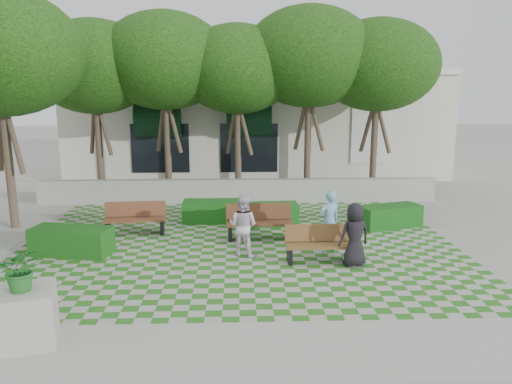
{
  "coord_description": "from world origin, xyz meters",
  "views": [
    {
      "loc": [
        -0.01,
        -12.32,
        4.34
      ],
      "look_at": [
        0.5,
        1.5,
        1.4
      ],
      "focal_mm": 35.0,
      "sensor_mm": 36.0,
      "label": 1
    }
  ],
  "objects_px": {
    "bench_east": "(320,244)",
    "person_blue": "(329,221)",
    "planter_front": "(25,305)",
    "hedge_midleft": "(214,211)",
    "person_white": "(243,226)",
    "hedge_east": "(390,216)",
    "person_dark": "(355,235)",
    "hedge_west": "(72,241)",
    "bench_west": "(135,219)",
    "bench_mid": "(259,222)",
    "hedge_midright": "(267,214)"
  },
  "relations": [
    {
      "from": "person_white",
      "to": "hedge_east",
      "type": "bearing_deg",
      "value": -125.58
    },
    {
      "from": "person_blue",
      "to": "bench_east",
      "type": "bearing_deg",
      "value": 39.51
    },
    {
      "from": "hedge_midleft",
      "to": "person_blue",
      "type": "relative_size",
      "value": 1.19
    },
    {
      "from": "bench_east",
      "to": "hedge_west",
      "type": "height_order",
      "value": "bench_east"
    },
    {
      "from": "person_white",
      "to": "bench_east",
      "type": "bearing_deg",
      "value": -169.07
    },
    {
      "from": "bench_east",
      "to": "person_dark",
      "type": "distance_m",
      "value": 0.92
    },
    {
      "from": "bench_west",
      "to": "person_dark",
      "type": "xyz_separation_m",
      "value": [
        5.93,
        -2.96,
        0.33
      ]
    },
    {
      "from": "person_dark",
      "to": "person_white",
      "type": "distance_m",
      "value": 2.85
    },
    {
      "from": "planter_front",
      "to": "hedge_midleft",
      "type": "bearing_deg",
      "value": 69.86
    },
    {
      "from": "person_blue",
      "to": "hedge_east",
      "type": "bearing_deg",
      "value": -159.92
    },
    {
      "from": "hedge_west",
      "to": "person_dark",
      "type": "relative_size",
      "value": 1.31
    },
    {
      "from": "hedge_midleft",
      "to": "hedge_west",
      "type": "distance_m",
      "value": 4.75
    },
    {
      "from": "bench_mid",
      "to": "hedge_west",
      "type": "height_order",
      "value": "bench_mid"
    },
    {
      "from": "bench_east",
      "to": "person_blue",
      "type": "xyz_separation_m",
      "value": [
        0.35,
        0.72,
        0.4
      ]
    },
    {
      "from": "hedge_midleft",
      "to": "person_dark",
      "type": "height_order",
      "value": "person_dark"
    },
    {
      "from": "hedge_midleft",
      "to": "person_blue",
      "type": "distance_m",
      "value": 4.51
    },
    {
      "from": "planter_front",
      "to": "person_blue",
      "type": "distance_m",
      "value": 7.61
    },
    {
      "from": "hedge_east",
      "to": "hedge_midleft",
      "type": "height_order",
      "value": "hedge_midleft"
    },
    {
      "from": "bench_west",
      "to": "person_dark",
      "type": "distance_m",
      "value": 6.63
    },
    {
      "from": "hedge_west",
      "to": "bench_east",
      "type": "bearing_deg",
      "value": -6.8
    },
    {
      "from": "bench_east",
      "to": "bench_mid",
      "type": "relative_size",
      "value": 0.9
    },
    {
      "from": "hedge_midright",
      "to": "hedge_west",
      "type": "distance_m",
      "value": 5.91
    },
    {
      "from": "hedge_midleft",
      "to": "person_white",
      "type": "relative_size",
      "value": 1.24
    },
    {
      "from": "bench_east",
      "to": "hedge_midright",
      "type": "height_order",
      "value": "bench_east"
    },
    {
      "from": "hedge_east",
      "to": "planter_front",
      "type": "xyz_separation_m",
      "value": [
        -8.4,
        -6.96,
        0.36
      ]
    },
    {
      "from": "bench_mid",
      "to": "bench_west",
      "type": "distance_m",
      "value": 3.75
    },
    {
      "from": "bench_east",
      "to": "person_blue",
      "type": "relative_size",
      "value": 1.05
    },
    {
      "from": "planter_front",
      "to": "bench_mid",
      "type": "bearing_deg",
      "value": 54.27
    },
    {
      "from": "bench_west",
      "to": "hedge_east",
      "type": "xyz_separation_m",
      "value": [
        7.85,
        0.43,
        -0.11
      ]
    },
    {
      "from": "person_dark",
      "to": "person_blue",
      "type": "bearing_deg",
      "value": -82.74
    },
    {
      "from": "bench_mid",
      "to": "hedge_east",
      "type": "bearing_deg",
      "value": 11.5
    },
    {
      "from": "bench_west",
      "to": "hedge_east",
      "type": "bearing_deg",
      "value": -1.28
    },
    {
      "from": "hedge_east",
      "to": "planter_front",
      "type": "bearing_deg",
      "value": -140.37
    },
    {
      "from": "bench_east",
      "to": "hedge_midleft",
      "type": "distance_m",
      "value": 4.8
    },
    {
      "from": "hedge_midright",
      "to": "bench_east",
      "type": "bearing_deg",
      "value": -71.42
    },
    {
      "from": "bench_mid",
      "to": "hedge_west",
      "type": "xyz_separation_m",
      "value": [
        -4.98,
        -1.23,
        -0.12
      ]
    },
    {
      "from": "hedge_west",
      "to": "bench_mid",
      "type": "bearing_deg",
      "value": 13.88
    },
    {
      "from": "bench_east",
      "to": "person_blue",
      "type": "distance_m",
      "value": 0.9
    },
    {
      "from": "hedge_west",
      "to": "hedge_midleft",
      "type": "bearing_deg",
      "value": 40.87
    },
    {
      "from": "bench_east",
      "to": "hedge_east",
      "type": "xyz_separation_m",
      "value": [
        2.71,
        3.06,
        -0.1
      ]
    },
    {
      "from": "bench_east",
      "to": "hedge_west",
      "type": "xyz_separation_m",
      "value": [
        -6.43,
        0.77,
        -0.08
      ]
    },
    {
      "from": "bench_west",
      "to": "person_blue",
      "type": "distance_m",
      "value": 5.82
    },
    {
      "from": "bench_mid",
      "to": "bench_west",
      "type": "height_order",
      "value": "bench_mid"
    },
    {
      "from": "bench_west",
      "to": "hedge_east",
      "type": "height_order",
      "value": "bench_west"
    },
    {
      "from": "person_blue",
      "to": "person_white",
      "type": "height_order",
      "value": "person_blue"
    },
    {
      "from": "hedge_east",
      "to": "hedge_west",
      "type": "xyz_separation_m",
      "value": [
        -9.14,
        -2.29,
        0.02
      ]
    },
    {
      "from": "bench_east",
      "to": "person_blue",
      "type": "bearing_deg",
      "value": 63.27
    },
    {
      "from": "hedge_east",
      "to": "person_dark",
      "type": "height_order",
      "value": "person_dark"
    },
    {
      "from": "hedge_east",
      "to": "person_blue",
      "type": "height_order",
      "value": "person_blue"
    },
    {
      "from": "hedge_midright",
      "to": "hedge_midleft",
      "type": "height_order",
      "value": "hedge_midleft"
    }
  ]
}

